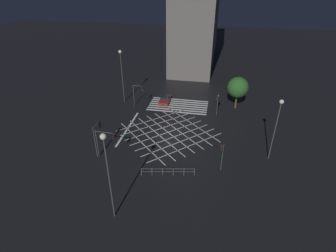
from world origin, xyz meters
TOP-DOWN VIEW (x-y plane):
  - ground_plane at (0.00, 0.00)m, footprint 200.00×200.00m
  - road_markings at (0.32, -5.53)m, footprint 16.25×20.86m
  - office_building at (0.01, -39.82)m, footprint 10.06×33.34m
  - traffic_light_se_main at (7.13, -8.29)m, footprint 1.88×0.36m
  - traffic_light_ne_cross at (8.07, 6.95)m, footprint 0.36×2.14m
  - traffic_light_sw_cross at (-7.15, -7.17)m, footprint 0.36×0.39m
  - traffic_light_nw_main at (-8.13, 7.54)m, footprint 0.39×0.36m
  - traffic_light_ne_main at (6.56, 7.86)m, footprint 2.57×0.36m
  - traffic_light_sw_main at (-7.12, -8.09)m, footprint 0.39×0.36m
  - street_lamp_east at (-14.35, 4.00)m, footprint 0.54×0.54m
  - street_lamp_west at (2.13, 17.00)m, footprint 0.57×0.57m
  - street_lamp_far at (10.41, -9.46)m, footprint 0.59×0.59m
  - street_tree_near at (-10.40, -10.90)m, footprint 3.71×3.71m
  - waiting_car at (2.71, -10.78)m, footprint 1.77×4.08m
  - pedestrian_railing at (-1.96, 9.90)m, footprint 6.36×1.30m

SIDE VIEW (x-z plane):
  - ground_plane at x=0.00m, z-range 0.00..0.00m
  - road_markings at x=0.32m, z-range 0.00..0.01m
  - waiting_car at x=2.71m, z-range -0.03..1.17m
  - pedestrian_railing at x=-1.96m, z-range 0.14..1.19m
  - traffic_light_sw_main at x=-7.12m, z-range 0.77..4.31m
  - traffic_light_nw_main at x=-8.13m, z-range 0.81..4.59m
  - traffic_light_se_main at x=7.13m, z-range 0.92..5.00m
  - traffic_light_ne_main at x=6.56m, z-range 0.95..4.99m
  - traffic_light_sw_cross at x=-7.15m, z-range 0.90..5.15m
  - traffic_light_ne_cross at x=8.07m, z-range 1.03..5.55m
  - street_tree_near at x=-10.40m, z-range 1.04..6.86m
  - street_lamp_east at x=-14.35m, z-range 1.89..10.42m
  - street_lamp_west at x=2.13m, z-range 2.19..11.95m
  - street_lamp_far at x=10.41m, z-range 2.34..12.17m
  - office_building at x=0.01m, z-range 0.00..28.25m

